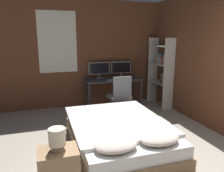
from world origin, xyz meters
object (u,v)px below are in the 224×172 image
(bed, at_px, (118,134))
(office_chair, at_px, (120,100))
(nightstand, at_px, (59,171))
(desk, at_px, (113,82))
(monitor_right, at_px, (121,68))
(bookshelf, at_px, (162,68))
(computer_mouse, at_px, (126,79))
(monitor_left, at_px, (99,69))
(keyboard, at_px, (115,80))
(bedside_lamp, at_px, (57,137))

(bed, height_order, office_chair, office_chair)
(nightstand, xyz_separation_m, desk, (1.59, 2.90, 0.38))
(monitor_right, height_order, bookshelf, bookshelf)
(desk, height_order, computer_mouse, computer_mouse)
(monitor_right, height_order, office_chair, monitor_right)
(monitor_left, bearing_deg, keyboard, -54.35)
(bed, relative_size, bookshelf, 1.16)
(nightstand, distance_m, desk, 3.33)
(nightstand, height_order, computer_mouse, computer_mouse)
(nightstand, bearing_deg, bookshelf, 42.45)
(bedside_lamp, xyz_separation_m, computer_mouse, (1.88, 2.69, 0.07))
(monitor_right, distance_m, keyboard, 0.57)
(computer_mouse, bearing_deg, bookshelf, -6.68)
(keyboard, height_order, office_chair, office_chair)
(bed, xyz_separation_m, keyboard, (0.59, 1.90, 0.52))
(bed, bearing_deg, bookshelf, 44.61)
(monitor_left, bearing_deg, bedside_lamp, -112.52)
(bookshelf, bearing_deg, monitor_left, 160.85)
(office_chair, distance_m, bookshelf, 1.47)
(keyboard, relative_size, bookshelf, 0.22)
(bedside_lamp, height_order, computer_mouse, bedside_lamp)
(desk, xyz_separation_m, office_chair, (-0.05, -0.69, -0.27))
(keyboard, bearing_deg, nightstand, -120.62)
(desk, bearing_deg, computer_mouse, -36.03)
(bedside_lamp, bearing_deg, monitor_left, 67.48)
(monitor_left, height_order, office_chair, monitor_left)
(bed, bearing_deg, computer_mouse, 65.28)
(computer_mouse, xyz_separation_m, office_chair, (-0.34, -0.48, -0.38))
(monitor_left, relative_size, bookshelf, 0.31)
(bedside_lamp, xyz_separation_m, monitor_right, (1.90, 3.11, 0.28))
(monitor_left, distance_m, keyboard, 0.57)
(bedside_lamp, bearing_deg, computer_mouse, 55.05)
(nightstand, distance_m, monitor_left, 3.44)
(keyboard, xyz_separation_m, bookshelf, (1.23, -0.11, 0.25))
(bed, bearing_deg, office_chair, 69.43)
(bed, distance_m, bedside_lamp, 1.36)
(computer_mouse, height_order, bookshelf, bookshelf)
(keyboard, bearing_deg, bed, -107.18)
(office_chair, bearing_deg, monitor_right, 68.40)
(monitor_right, height_order, keyboard, monitor_right)
(bedside_lamp, relative_size, desk, 0.18)
(computer_mouse, xyz_separation_m, bookshelf, (0.94, -0.11, 0.25))
(computer_mouse, bearing_deg, monitor_left, 144.45)
(keyboard, bearing_deg, monitor_right, 54.35)
(monitor_right, relative_size, bookshelf, 0.31)
(keyboard, bearing_deg, bookshelf, -5.13)
(monitor_right, height_order, computer_mouse, monitor_right)
(bed, height_order, nightstand, nightstand)
(desk, distance_m, bookshelf, 1.32)
(monitor_right, distance_m, computer_mouse, 0.48)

